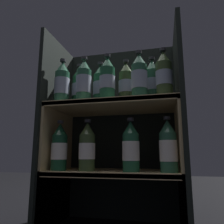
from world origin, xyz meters
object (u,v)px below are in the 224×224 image
(bottle_upper_front_3, at_px, (139,78))
(bottle_upper_front_4, at_px, (164,76))
(bottle_upper_back_3, at_px, (153,82))
(bottle_lower_front_3, at_px, (168,147))
(bottle_lower_front_0, at_px, (59,148))
(bottle_upper_back_0, at_px, (79,88))
(bottle_lower_front_1, at_px, (87,148))
(bottle_lower_front_2, at_px, (131,148))
(bottle_upper_front_1, at_px, (84,82))
(bottle_upper_front_0, at_px, (62,84))
(bottle_upper_front_2, at_px, (107,80))
(bottle_upper_back_1, at_px, (100,86))
(bottle_upper_back_2, at_px, (126,84))

(bottle_upper_front_3, bearing_deg, bottle_upper_front_4, 0.00)
(bottle_upper_back_3, xyz_separation_m, bottle_lower_front_3, (0.06, -0.08, -0.32))
(bottle_lower_front_3, bearing_deg, bottle_lower_front_0, 180.00)
(bottle_upper_front_4, bearing_deg, bottle_lower_front_3, 0.00)
(bottle_upper_back_0, relative_size, bottle_lower_front_0, 1.00)
(bottle_lower_front_1, bearing_deg, bottle_lower_front_2, 0.00)
(bottle_upper_back_0, relative_size, bottle_lower_front_3, 1.00)
(bottle_upper_front_3, bearing_deg, bottle_upper_back_3, 56.12)
(bottle_upper_front_1, distance_m, bottle_upper_back_0, 0.10)
(bottle_upper_front_0, xyz_separation_m, bottle_lower_front_0, (0.00, 0.00, -0.32))
(bottle_upper_front_3, bearing_deg, bottle_upper_back_0, 165.95)
(bottle_upper_front_2, relative_size, bottle_upper_front_4, 1.00)
(bottle_upper_front_0, height_order, bottle_upper_front_1, same)
(bottle_upper_back_0, xyz_separation_m, bottle_lower_front_0, (-0.06, -0.08, -0.32))
(bottle_upper_back_1, height_order, bottle_upper_back_3, same)
(bottle_lower_front_1, height_order, bottle_lower_front_2, same)
(bottle_upper_back_2, relative_size, bottle_lower_front_0, 1.00)
(bottle_upper_back_0, distance_m, bottle_upper_back_1, 0.12)
(bottle_upper_front_2, bearing_deg, bottle_upper_front_1, 180.00)
(bottle_upper_front_1, distance_m, bottle_upper_back_2, 0.22)
(bottle_upper_back_2, distance_m, bottle_lower_front_0, 0.46)
(bottle_upper_front_0, bearing_deg, bottle_upper_back_1, 25.19)
(bottle_upper_front_0, bearing_deg, bottle_upper_front_4, 0.00)
(bottle_lower_front_1, bearing_deg, bottle_upper_front_1, 180.00)
(bottle_upper_front_4, relative_size, bottle_lower_front_0, 1.00)
(bottle_upper_front_0, distance_m, bottle_upper_front_3, 0.39)
(bottle_upper_front_2, xyz_separation_m, bottle_upper_front_4, (0.27, 0.00, -0.00))
(bottle_upper_back_0, height_order, bottle_lower_front_2, bottle_upper_back_0)
(bottle_upper_back_1, bearing_deg, bottle_lower_front_0, -154.55)
(bottle_upper_back_3, distance_m, bottle_lower_front_1, 0.45)
(bottle_upper_back_0, bearing_deg, bottle_lower_front_3, -10.54)
(bottle_upper_back_2, bearing_deg, bottle_lower_front_3, -23.44)
(bottle_upper_back_1, height_order, bottle_lower_front_1, bottle_upper_back_1)
(bottle_upper_back_1, relative_size, bottle_lower_front_1, 1.00)
(bottle_upper_front_1, bearing_deg, bottle_lower_front_1, 0.00)
(bottle_upper_back_0, xyz_separation_m, bottle_lower_front_2, (0.29, -0.08, -0.32))
(bottle_lower_front_2, bearing_deg, bottle_upper_front_1, 180.00)
(bottle_lower_front_0, bearing_deg, bottle_upper_front_4, 0.00)
(bottle_upper_front_2, xyz_separation_m, bottle_lower_front_0, (-0.24, 0.00, -0.32))
(bottle_upper_back_3, relative_size, bottle_lower_front_2, 1.00)
(bottle_upper_front_1, distance_m, bottle_upper_front_2, 0.12)
(bottle_upper_front_3, distance_m, bottle_upper_back_1, 0.23)
(bottle_upper_back_1, distance_m, bottle_lower_front_2, 0.37)
(bottle_upper_back_0, height_order, bottle_lower_front_1, bottle_upper_back_0)
(bottle_upper_front_2, bearing_deg, bottle_upper_back_2, 47.26)
(bottle_upper_back_3, height_order, bottle_lower_front_0, bottle_upper_back_3)
(bottle_upper_front_0, distance_m, bottle_lower_front_2, 0.47)
(bottle_lower_front_2, height_order, bottle_lower_front_3, same)
(bottle_upper_front_4, bearing_deg, bottle_lower_front_1, 180.00)
(bottle_upper_back_3, bearing_deg, bottle_lower_front_1, -164.71)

